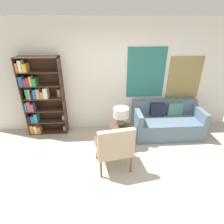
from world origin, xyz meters
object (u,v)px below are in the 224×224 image
object	(u,v)px
armchair	(115,146)
table_lamp	(121,114)
bookshelf	(39,98)
couch	(166,122)
side_table	(121,128)

from	to	relation	value
armchair	table_lamp	size ratio (longest dim) A/B	2.25
bookshelf	couch	size ratio (longest dim) A/B	1.16
bookshelf	couch	bearing A→B (deg)	-4.90
bookshelf	armchair	distance (m)	2.28
bookshelf	side_table	bearing A→B (deg)	-19.64
bookshelf	table_lamp	distance (m)	2.02
bookshelf	table_lamp	size ratio (longest dim) A/B	4.48
armchair	table_lamp	distance (m)	0.86
bookshelf	table_lamp	xyz separation A→B (m)	(1.90, -0.67, -0.16)
side_table	table_lamp	world-z (taller)	table_lamp
couch	armchair	bearing A→B (deg)	-139.37
side_table	armchair	bearing A→B (deg)	-104.20
couch	table_lamp	distance (m)	1.35
table_lamp	couch	bearing A→B (deg)	18.33
couch	side_table	distance (m)	1.28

